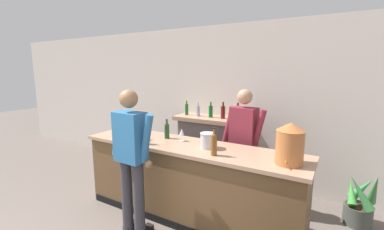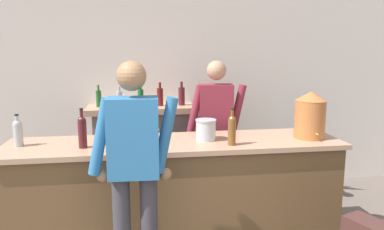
% 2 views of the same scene
% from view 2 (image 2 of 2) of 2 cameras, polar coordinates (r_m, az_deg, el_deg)
% --- Properties ---
extents(wall_back_panel, '(12.00, 0.07, 2.75)m').
position_cam_2_polar(wall_back_panel, '(4.81, -7.20, 4.43)').
color(wall_back_panel, silver).
rests_on(wall_back_panel, ground_plane).
extents(bar_counter, '(3.03, 0.73, 1.02)m').
position_cam_2_polar(bar_counter, '(3.56, -2.46, -11.94)').
color(bar_counter, brown).
rests_on(bar_counter, ground_plane).
extents(fireplace_stone, '(1.29, 0.52, 1.45)m').
position_cam_2_polar(fireplace_stone, '(4.70, -7.59, -5.43)').
color(fireplace_stone, slate).
rests_on(fireplace_stone, ground_plane).
extents(potted_plant_corner, '(0.40, 0.41, 0.75)m').
position_cam_2_polar(potted_plant_corner, '(5.10, 19.40, -8.37)').
color(potted_plant_corner, '#454A43').
rests_on(potted_plant_corner, ground_plane).
extents(person_customer, '(0.66, 0.31, 1.77)m').
position_cam_2_polar(person_customer, '(2.77, -8.82, -8.31)').
color(person_customer, '#37353C').
rests_on(person_customer, ground_plane).
extents(person_bartender, '(0.66, 0.34, 1.72)m').
position_cam_2_polar(person_bartender, '(4.13, 3.65, -2.44)').
color(person_bartender, '#4D4733').
rests_on(person_bartender, ground_plane).
extents(copper_dispenser, '(0.29, 0.32, 0.44)m').
position_cam_2_polar(copper_dispenser, '(3.65, 17.56, 0.04)').
color(copper_dispenser, '#B96A37').
rests_on(copper_dispenser, bar_counter).
extents(ice_bucket_steel, '(0.19, 0.19, 0.19)m').
position_cam_2_polar(ice_bucket_steel, '(3.43, 2.12, -2.26)').
color(ice_bucket_steel, silver).
rests_on(ice_bucket_steel, bar_counter).
extents(wine_bottle_cabernet_heavy, '(0.07, 0.07, 0.27)m').
position_cam_2_polar(wine_bottle_cabernet_heavy, '(3.48, -9.84, -1.75)').
color(wine_bottle_cabernet_heavy, '#214220').
rests_on(wine_bottle_cabernet_heavy, bar_counter).
extents(wine_bottle_port_short, '(0.08, 0.08, 0.28)m').
position_cam_2_polar(wine_bottle_port_short, '(3.53, -25.01, -2.33)').
color(wine_bottle_port_short, '#A7ADB2').
rests_on(wine_bottle_port_short, bar_counter).
extents(wine_bottle_riesling_slim, '(0.08, 0.08, 0.28)m').
position_cam_2_polar(wine_bottle_riesling_slim, '(3.11, -11.74, -3.19)').
color(wine_bottle_riesling_slim, brown).
rests_on(wine_bottle_riesling_slim, bar_counter).
extents(wine_bottle_burgundy_dark, '(0.07, 0.07, 0.32)m').
position_cam_2_polar(wine_bottle_burgundy_dark, '(3.26, 6.11, -2.12)').
color(wine_bottle_burgundy_dark, brown).
rests_on(wine_bottle_burgundy_dark, bar_counter).
extents(wine_bottle_merlot_tall, '(0.07, 0.07, 0.34)m').
position_cam_2_polar(wine_bottle_merlot_tall, '(3.28, -16.38, -2.28)').
color(wine_bottle_merlot_tall, '#4C191D').
rests_on(wine_bottle_merlot_tall, bar_counter).
extents(wine_glass_front_right, '(0.07, 0.07, 0.17)m').
position_cam_2_polar(wine_glass_front_right, '(3.47, -5.56, -1.76)').
color(wine_glass_front_right, silver).
rests_on(wine_glass_front_right, bar_counter).
extents(wine_glass_mid_counter, '(0.07, 0.07, 0.15)m').
position_cam_2_polar(wine_glass_mid_counter, '(3.24, -13.26, -3.06)').
color(wine_glass_mid_counter, silver).
rests_on(wine_glass_mid_counter, bar_counter).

